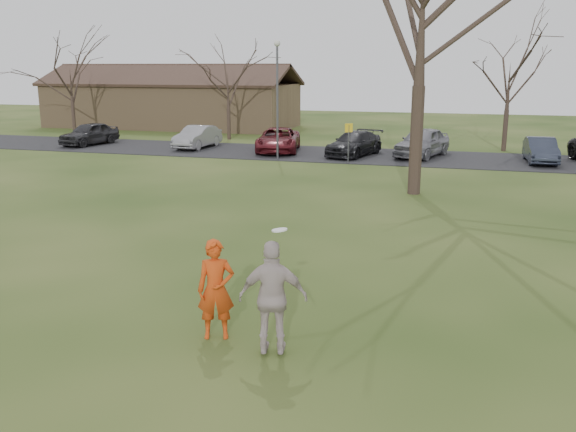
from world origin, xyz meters
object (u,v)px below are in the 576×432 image
at_px(car_0, 89,134).
at_px(car_1, 197,137).
at_px(car_3, 354,144).
at_px(player_defender, 216,289).
at_px(lamp_post, 277,85).
at_px(building, 172,103).
at_px(car_4, 422,142).
at_px(catching_play, 273,298).
at_px(car_2, 278,140).
at_px(car_5, 541,150).
at_px(big_tree, 423,9).

height_order(car_0, car_1, car_0).
relative_size(car_0, car_3, 0.91).
relative_size(car_0, car_1, 1.02).
relative_size(player_defender, car_3, 0.41).
bearing_deg(lamp_post, building, 132.09).
height_order(player_defender, car_0, player_defender).
distance_m(car_1, car_4, 13.54).
bearing_deg(car_1, car_4, 3.31).
bearing_deg(car_0, catching_play, -40.55).
distance_m(player_defender, car_2, 25.61).
xyz_separation_m(catching_play, building, (-20.93, 38.08, 0.86)).
bearing_deg(car_3, player_defender, -70.63).
bearing_deg(car_5, player_defender, -110.71).
bearing_deg(lamp_post, big_tree, -43.15).
distance_m(car_2, catching_play, 26.35).
xyz_separation_m(car_2, car_3, (4.57, -0.35, -0.03)).
height_order(car_3, lamp_post, lamp_post).
xyz_separation_m(car_3, car_5, (9.79, 0.09, -0.02)).
height_order(car_4, building, building).
bearing_deg(car_2, car_3, -15.76).
height_order(car_3, car_4, car_4).
height_order(car_1, big_tree, big_tree).
xyz_separation_m(car_0, car_4, (20.84, 0.49, 0.09)).
distance_m(car_3, lamp_post, 5.50).
xyz_separation_m(car_0, car_1, (7.29, 0.46, -0.03)).
height_order(car_1, car_5, car_1).
bearing_deg(car_3, car_5, 15.48).
relative_size(lamp_post, big_tree, 0.45).
distance_m(catching_play, big_tree, 16.24).
bearing_deg(catching_play, car_1, 117.01).
height_order(car_2, building, building).
bearing_deg(car_2, player_defender, -86.84).
bearing_deg(car_0, car_2, 11.39).
relative_size(catching_play, big_tree, 0.16).
bearing_deg(car_4, car_1, -163.64).
bearing_deg(player_defender, lamp_post, 84.11).
bearing_deg(car_1, car_5, 1.73).
distance_m(car_2, lamp_post, 4.23).
bearing_deg(lamp_post, car_1, 154.68).
bearing_deg(car_4, car_5, 11.27).
height_order(player_defender, car_2, player_defender).
height_order(car_5, building, building).
distance_m(car_0, catching_play, 32.17).
bearing_deg(car_3, catching_play, -67.88).
relative_size(car_0, building, 0.20).
relative_size(car_5, big_tree, 0.28).
relative_size(car_1, building, 0.20).
distance_m(car_1, car_5, 19.64).
bearing_deg(catching_play, big_tree, 85.93).
relative_size(player_defender, car_0, 0.45).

